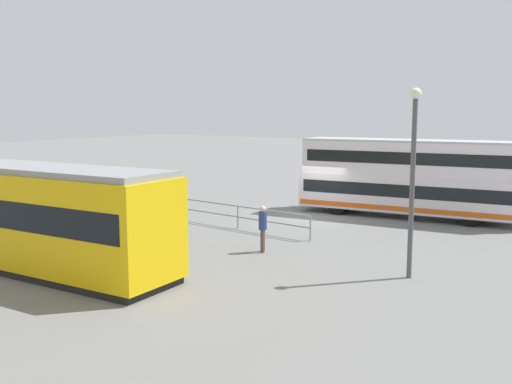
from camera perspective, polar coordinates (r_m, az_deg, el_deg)
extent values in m
plane|color=slate|center=(29.59, 5.69, -2.49)|extent=(160.00, 160.00, 0.00)
cube|color=silver|center=(30.27, 15.03, -0.07)|extent=(11.39, 3.15, 1.82)
cube|color=silver|center=(30.08, 15.15, 3.24)|extent=(11.05, 3.03, 1.69)
cube|color=black|center=(30.24, 15.05, 0.34)|extent=(10.83, 3.14, 0.64)
cube|color=black|center=(30.07, 15.16, 3.40)|extent=(10.49, 3.02, 0.60)
cube|color=#D85919|center=(30.36, 14.99, -1.31)|extent=(11.17, 3.17, 0.24)
cube|color=#B2B2B7|center=(30.02, 15.21, 4.95)|extent=(11.05, 3.03, 0.10)
cylinder|color=black|center=(31.36, 8.77, -1.02)|extent=(1.14, 2.52, 1.00)
cylinder|color=black|center=(29.83, 20.77, -1.91)|extent=(1.14, 2.52, 1.00)
cube|color=#E5B70C|center=(22.24, -23.79, -1.88)|extent=(14.40, 2.85, 3.12)
cube|color=black|center=(22.19, -23.83, -1.09)|extent=(13.82, 2.87, 0.90)
cube|color=gray|center=(22.03, -24.03, 2.38)|extent=(14.11, 2.63, 0.20)
cube|color=black|center=(22.57, -23.55, -6.10)|extent=(14.11, 2.71, 0.25)
cylinder|color=#4C3F2D|center=(25.77, -7.17, -3.10)|extent=(0.14, 0.14, 0.86)
cylinder|color=#4C3F2D|center=(25.58, -7.38, -3.19)|extent=(0.14, 0.14, 0.86)
cylinder|color=#335938|center=(25.54, -7.30, -1.47)|extent=(0.39, 0.39, 0.66)
sphere|color=tan|center=(25.47, -7.32, -0.48)|extent=(0.23, 0.23, 0.23)
cylinder|color=#4C3F2D|center=(22.19, 0.72, -4.82)|extent=(0.14, 0.14, 0.89)
cylinder|color=#4C3F2D|center=(21.97, 0.63, -4.94)|extent=(0.14, 0.14, 0.89)
cylinder|color=navy|center=(21.92, 0.68, -2.88)|extent=(0.41, 0.41, 0.68)
sphere|color=beige|center=(21.84, 0.68, -1.69)|extent=(0.24, 0.24, 0.24)
cube|color=gray|center=(26.39, -1.83, -1.42)|extent=(8.01, 1.15, 0.06)
cube|color=gray|center=(26.48, -1.82, -2.48)|extent=(8.01, 1.15, 0.06)
cylinder|color=gray|center=(24.06, 5.44, -3.64)|extent=(0.07, 0.07, 1.05)
cylinder|color=gray|center=(26.48, -1.82, -2.54)|extent=(0.07, 0.07, 1.05)
cylinder|color=gray|center=(29.26, -7.78, -1.60)|extent=(0.07, 0.07, 1.05)
cylinder|color=slate|center=(28.16, -9.73, -0.47)|extent=(0.10, 0.10, 2.55)
cube|color=white|center=(28.02, -9.83, 1.19)|extent=(1.29, 0.06, 0.69)
cylinder|color=#4C4C51|center=(18.91, 15.28, 0.20)|extent=(0.16, 0.16, 5.78)
sphere|color=#F2EFCC|center=(18.76, 15.62, 9.44)|extent=(0.36, 0.36, 0.36)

